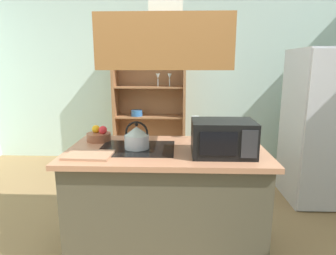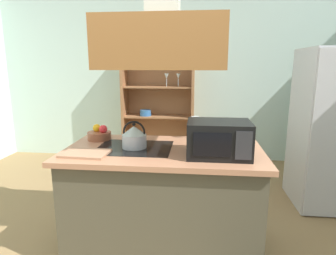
{
  "view_description": "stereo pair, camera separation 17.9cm",
  "coord_description": "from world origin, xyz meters",
  "px_view_note": "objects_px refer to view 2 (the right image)",
  "views": [
    {
      "loc": [
        0.18,
        -1.86,
        1.56
      ],
      "look_at": [
        0.08,
        0.74,
        1.0
      ],
      "focal_mm": 31.15,
      "sensor_mm": 36.0,
      "label": 1
    },
    {
      "loc": [
        0.36,
        -1.85,
        1.56
      ],
      "look_at": [
        0.08,
        0.74,
        1.0
      ],
      "focal_mm": 31.15,
      "sensor_mm": 36.0,
      "label": 2
    }
  ],
  "objects_px": {
    "cutting_board": "(86,153)",
    "fruit_bowl": "(99,134)",
    "dish_cabinet": "(159,111)",
    "wine_glass_on_counter": "(195,123)",
    "kettle": "(134,137)",
    "microwave": "(219,139)"
  },
  "relations": [
    {
      "from": "kettle",
      "to": "cutting_board",
      "type": "bearing_deg",
      "value": -146.82
    },
    {
      "from": "microwave",
      "to": "wine_glass_on_counter",
      "type": "xyz_separation_m",
      "value": [
        -0.18,
        0.49,
        0.02
      ]
    },
    {
      "from": "cutting_board",
      "to": "dish_cabinet",
      "type": "bearing_deg",
      "value": 85.66
    },
    {
      "from": "dish_cabinet",
      "to": "wine_glass_on_counter",
      "type": "relative_size",
      "value": 9.11
    },
    {
      "from": "fruit_bowl",
      "to": "kettle",
      "type": "bearing_deg",
      "value": -32.08
    },
    {
      "from": "dish_cabinet",
      "to": "fruit_bowl",
      "type": "xyz_separation_m",
      "value": [
        -0.24,
        -2.16,
        0.12
      ]
    },
    {
      "from": "dish_cabinet",
      "to": "wine_glass_on_counter",
      "type": "distance_m",
      "value": 2.15
    },
    {
      "from": "cutting_board",
      "to": "wine_glass_on_counter",
      "type": "distance_m",
      "value": 1.0
    },
    {
      "from": "dish_cabinet",
      "to": "wine_glass_on_counter",
      "type": "bearing_deg",
      "value": -73.24
    },
    {
      "from": "dish_cabinet",
      "to": "wine_glass_on_counter",
      "type": "height_order",
      "value": "dish_cabinet"
    },
    {
      "from": "dish_cabinet",
      "to": "fruit_bowl",
      "type": "relative_size",
      "value": 8.9
    },
    {
      "from": "dish_cabinet",
      "to": "cutting_board",
      "type": "xyz_separation_m",
      "value": [
        -0.2,
        -2.61,
        0.08
      ]
    },
    {
      "from": "cutting_board",
      "to": "kettle",
      "type": "bearing_deg",
      "value": 33.18
    },
    {
      "from": "microwave",
      "to": "wine_glass_on_counter",
      "type": "height_order",
      "value": "microwave"
    },
    {
      "from": "kettle",
      "to": "wine_glass_on_counter",
      "type": "xyz_separation_m",
      "value": [
        0.48,
        0.35,
        0.06
      ]
    },
    {
      "from": "dish_cabinet",
      "to": "kettle",
      "type": "height_order",
      "value": "dish_cabinet"
    },
    {
      "from": "microwave",
      "to": "fruit_bowl",
      "type": "xyz_separation_m",
      "value": [
        -1.04,
        0.37,
        -0.08
      ]
    },
    {
      "from": "kettle",
      "to": "wine_glass_on_counter",
      "type": "distance_m",
      "value": 0.6
    },
    {
      "from": "dish_cabinet",
      "to": "cutting_board",
      "type": "height_order",
      "value": "dish_cabinet"
    },
    {
      "from": "microwave",
      "to": "fruit_bowl",
      "type": "distance_m",
      "value": 1.11
    },
    {
      "from": "wine_glass_on_counter",
      "to": "kettle",
      "type": "bearing_deg",
      "value": -144.32
    },
    {
      "from": "cutting_board",
      "to": "fruit_bowl",
      "type": "height_order",
      "value": "fruit_bowl"
    }
  ]
}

